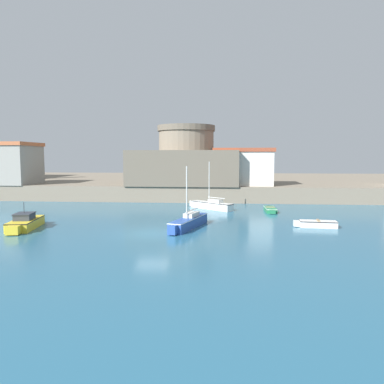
% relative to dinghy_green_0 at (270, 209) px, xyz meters
% --- Properties ---
extents(ground_plane, '(200.00, 200.00, 0.00)m').
position_rel_dinghy_green_0_xyz_m(ground_plane, '(-10.47, -12.34, -0.25)').
color(ground_plane, '#28607F').
extents(quay_seawall, '(120.00, 40.00, 2.05)m').
position_rel_dinghy_green_0_xyz_m(quay_seawall, '(-10.47, 26.72, 0.78)').
color(quay_seawall, gray).
rests_on(quay_seawall, ground).
extents(dinghy_green_0, '(1.14, 3.74, 0.53)m').
position_rel_dinghy_green_0_xyz_m(dinghy_green_0, '(0.00, 0.00, 0.00)').
color(dinghy_green_0, '#237A4C').
rests_on(dinghy_green_0, ground).
extents(dinghy_white_1, '(3.58, 1.44, 0.63)m').
position_rel_dinghy_green_0_xyz_m(dinghy_white_1, '(2.79, -8.61, 0.05)').
color(dinghy_white_1, white).
rests_on(dinghy_white_1, ground).
extents(sailboat_white_2, '(5.14, 4.41, 5.33)m').
position_rel_dinghy_green_0_xyz_m(sailboat_white_2, '(-6.38, 1.49, 0.23)').
color(sailboat_white_2, white).
rests_on(sailboat_white_2, ground).
extents(motorboat_yellow_3, '(2.52, 5.52, 2.21)m').
position_rel_dinghy_green_0_xyz_m(motorboat_yellow_3, '(-21.21, -11.37, 0.25)').
color(motorboat_yellow_3, yellow).
rests_on(motorboat_yellow_3, ground).
extents(sailboat_blue_4, '(2.83, 6.58, 5.13)m').
position_rel_dinghy_green_0_xyz_m(sailboat_blue_4, '(-7.88, -9.79, 0.26)').
color(sailboat_blue_4, '#284C9E').
rests_on(sailboat_blue_4, ground).
extents(fortress, '(14.70, 14.70, 8.26)m').
position_rel_dinghy_green_0_xyz_m(fortress, '(-10.47, 13.84, 4.75)').
color(fortress, '#685E4F').
rests_on(fortress, quay_seawall).
extents(harbor_shed_mid_row, '(6.10, 6.91, 5.81)m').
position_rel_dinghy_green_0_xyz_m(harbor_shed_mid_row, '(-34.47, 9.87, 4.73)').
color(harbor_shed_mid_row, gray).
rests_on(harbor_shed_mid_row, quay_seawall).
extents(harbor_shed_far_end, '(8.06, 5.97, 4.96)m').
position_rel_dinghy_green_0_xyz_m(harbor_shed_far_end, '(-2.47, 10.94, 4.31)').
color(harbor_shed_far_end, silver).
rests_on(harbor_shed_far_end, quay_seawall).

